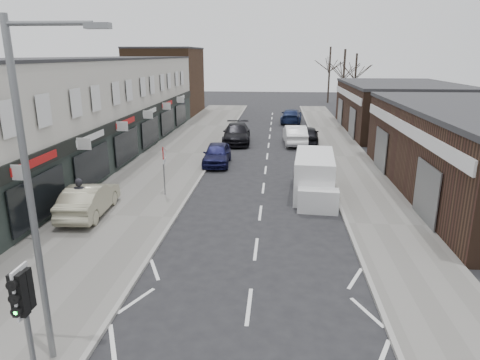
% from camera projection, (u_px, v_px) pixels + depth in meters
% --- Properties ---
extents(ground, '(160.00, 160.00, 0.00)m').
position_uv_depth(ground, '(244.00, 350.00, 11.04)').
color(ground, black).
rests_on(ground, ground).
extents(pavement_left, '(5.50, 64.00, 0.12)m').
position_uv_depth(pavement_left, '(179.00, 154.00, 32.62)').
color(pavement_left, slate).
rests_on(pavement_left, ground).
extents(pavement_right, '(3.50, 64.00, 0.12)m').
position_uv_depth(pavement_right, '(345.00, 157.00, 31.56)').
color(pavement_right, slate).
rests_on(pavement_right, ground).
extents(shop_terrace_left, '(8.00, 41.00, 7.10)m').
position_uv_depth(shop_terrace_left, '(74.00, 111.00, 29.82)').
color(shop_terrace_left, beige).
rests_on(shop_terrace_left, ground).
extents(brick_block_far, '(8.00, 10.00, 8.00)m').
position_uv_depth(brick_block_far, '(166.00, 82.00, 54.06)').
color(brick_block_far, '#49311F').
rests_on(brick_block_far, ground).
extents(right_unit_far, '(10.00, 16.00, 4.50)m').
position_uv_depth(right_unit_far, '(399.00, 109.00, 41.83)').
color(right_unit_far, '#382419').
rests_on(right_unit_far, ground).
extents(tree_far_a, '(3.60, 3.60, 8.00)m').
position_uv_depth(tree_far_a, '(341.00, 113.00, 56.14)').
color(tree_far_a, '#382D26').
rests_on(tree_far_a, ground).
extents(tree_far_b, '(3.60, 3.60, 7.50)m').
position_uv_depth(tree_far_b, '(353.00, 107.00, 61.66)').
color(tree_far_b, '#382D26').
rests_on(tree_far_b, ground).
extents(tree_far_c, '(3.60, 3.60, 8.50)m').
position_uv_depth(tree_far_c, '(328.00, 103.00, 67.65)').
color(tree_far_c, '#382D26').
rests_on(tree_far_c, ground).
extents(traffic_light, '(0.28, 0.60, 3.10)m').
position_uv_depth(traffic_light, '(24.00, 303.00, 8.81)').
color(traffic_light, slate).
rests_on(traffic_light, pavement_left).
extents(street_lamp, '(2.23, 0.22, 8.00)m').
position_uv_depth(street_lamp, '(36.00, 183.00, 9.36)').
color(street_lamp, slate).
rests_on(street_lamp, pavement_left).
extents(warning_sign, '(0.12, 0.80, 2.70)m').
position_uv_depth(warning_sign, '(164.00, 157.00, 22.33)').
color(warning_sign, slate).
rests_on(warning_sign, pavement_left).
extents(white_van, '(2.34, 5.79, 2.20)m').
position_uv_depth(white_van, '(314.00, 177.00, 22.90)').
color(white_van, white).
rests_on(white_van, ground).
extents(sedan_on_pavement, '(1.86, 4.60, 1.49)m').
position_uv_depth(sedan_on_pavement, '(89.00, 199.00, 19.89)').
color(sedan_on_pavement, '#A09B80').
rests_on(sedan_on_pavement, pavement_left).
extents(pedestrian, '(0.77, 0.56, 1.93)m').
position_uv_depth(pedestrian, '(80.00, 199.00, 19.25)').
color(pedestrian, black).
rests_on(pedestrian, pavement_left).
extents(parked_car_left_a, '(1.93, 4.45, 1.49)m').
position_uv_depth(parked_car_left_a, '(217.00, 154.00, 29.47)').
color(parked_car_left_a, '#121339').
rests_on(parked_car_left_a, ground).
extents(parked_car_left_b, '(2.61, 5.74, 1.63)m').
position_uv_depth(parked_car_left_b, '(237.00, 134.00, 36.64)').
color(parked_car_left_b, black).
rests_on(parked_car_left_b, ground).
extents(parked_car_right_a, '(2.00, 5.06, 1.64)m').
position_uv_depth(parked_car_right_a, '(295.00, 135.00, 36.14)').
color(parked_car_right_a, white).
rests_on(parked_car_right_a, ground).
extents(parked_car_right_b, '(2.16, 4.77, 1.59)m').
position_uv_depth(parked_car_right_b, '(307.00, 135.00, 36.03)').
color(parked_car_right_b, black).
rests_on(parked_car_right_b, ground).
extents(parked_car_right_c, '(2.59, 5.48, 1.55)m').
position_uv_depth(parked_car_right_c, '(291.00, 116.00, 47.48)').
color(parked_car_right_c, '#162145').
rests_on(parked_car_right_c, ground).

